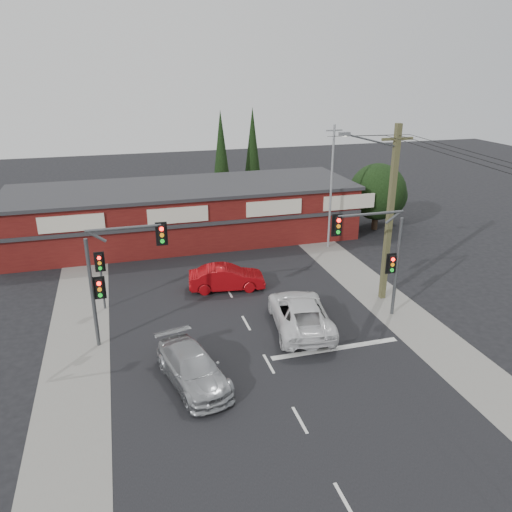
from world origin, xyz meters
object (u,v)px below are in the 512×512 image
object	(u,v)px
white_suv	(300,313)
utility_pole	(388,209)
silver_suv	(193,368)
red_sedan	(227,278)
shop_building	(185,212)

from	to	relation	value
white_suv	utility_pole	size ratio (longest dim) A/B	0.59
utility_pole	silver_suv	bearing A→B (deg)	-155.87
red_sedan	shop_building	bearing A→B (deg)	13.38
white_suv	shop_building	bearing A→B (deg)	-68.51
silver_suv	shop_building	xyz separation A→B (m)	(2.55, 19.33, 1.41)
white_suv	red_sedan	xyz separation A→B (m)	(-2.60, 5.71, -0.07)
white_suv	utility_pole	world-z (taller)	utility_pole
white_suv	silver_suv	distance (m)	6.97
white_suv	silver_suv	bearing A→B (deg)	37.39
white_suv	red_sedan	size ratio (longest dim) A/B	1.30
silver_suv	shop_building	size ratio (longest dim) A/B	0.18
red_sedan	utility_pole	distance (m)	10.27
red_sedan	utility_pole	size ratio (longest dim) A/B	0.46
silver_suv	shop_building	bearing A→B (deg)	69.32
shop_building	utility_pole	distance (m)	17.15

